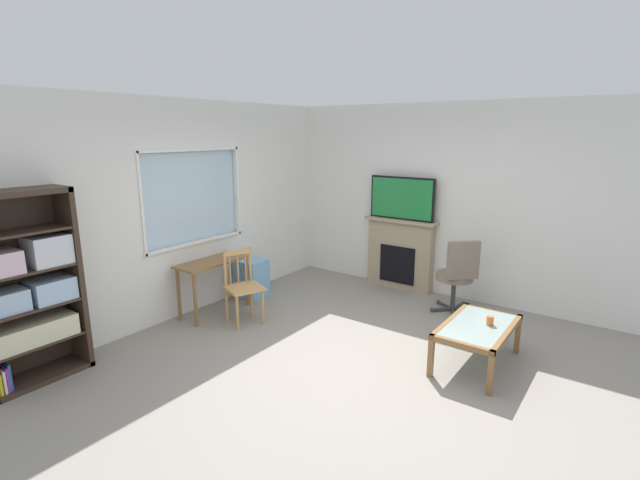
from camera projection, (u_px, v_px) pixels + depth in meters
ground at (344, 364)px, 4.72m from camera, size 6.18×5.95×0.02m
wall_back_with_window at (180, 211)px, 5.80m from camera, size 5.18×0.15×2.72m
wall_right at (447, 201)px, 6.50m from camera, size 0.12×5.15×2.72m
bookshelf at (26, 292)px, 4.24m from camera, size 0.90×0.38×1.83m
desk_under_window at (213, 269)px, 5.92m from camera, size 0.98×0.41×0.71m
wooden_chair at (243, 286)px, 5.66m from camera, size 0.53×0.52×0.90m
plastic_drawer_unit at (251, 278)px, 6.60m from camera, size 0.35×0.40×0.54m
fireplace at (400, 253)px, 6.91m from camera, size 0.26×1.11×1.06m
tv at (402, 198)px, 6.71m from camera, size 0.06×1.00×0.63m
office_chair at (458, 273)px, 5.89m from camera, size 0.63×0.59×1.00m
coffee_table at (478, 330)px, 4.62m from camera, size 1.05×0.61×0.44m
sippy_cup at (490, 320)px, 4.60m from camera, size 0.07×0.07×0.09m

